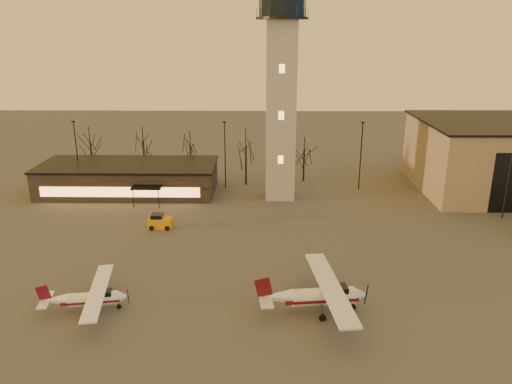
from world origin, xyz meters
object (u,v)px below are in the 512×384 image
(control_tower, at_px, (281,81))
(cessna_rear, at_px, (95,301))
(cessna_front, at_px, (325,299))
(service_cart, at_px, (160,223))
(terminal, at_px, (129,178))

(control_tower, relative_size, cessna_rear, 3.31)
(cessna_front, height_order, cessna_rear, cessna_front)
(control_tower, distance_m, service_cart, 24.60)
(cessna_rear, bearing_deg, cessna_front, -8.62)
(service_cart, bearing_deg, control_tower, 40.08)
(cessna_rear, relative_size, service_cart, 3.47)
(cessna_front, relative_size, service_cart, 4.47)
(terminal, relative_size, service_cart, 8.94)
(cessna_rear, distance_m, service_cart, 18.69)
(control_tower, relative_size, service_cart, 11.48)
(cessna_front, distance_m, cessna_rear, 19.42)
(control_tower, relative_size, cessna_front, 2.57)
(service_cart, bearing_deg, terminal, 118.40)
(cessna_rear, height_order, service_cart, cessna_rear)
(control_tower, xyz_separation_m, cessna_rear, (-16.51, -30.60, -15.40))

